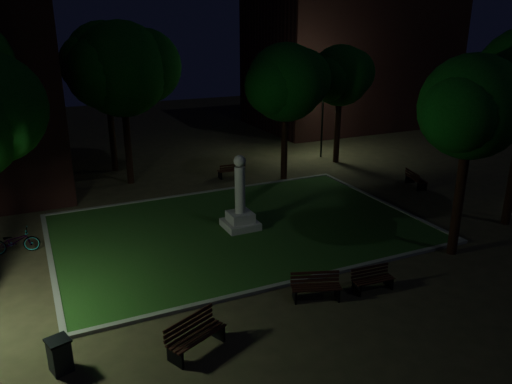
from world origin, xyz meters
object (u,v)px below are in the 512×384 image
Objects in this scene: bench_right_side at (415,179)px; trash_bin at (60,355)px; bench_near_left at (316,287)px; bench_far_side at (231,171)px; bicycle at (14,241)px; bench_near_right at (372,279)px; monument at (240,208)px; bench_west_near at (195,336)px.

bench_right_side is 1.82× the size of trash_bin.
bench_near_left is 1.08× the size of bench_far_side.
bench_near_right is at bearing -121.54° from bicycle.
monument is 3.45× the size of trash_bin.
monument is 1.75× the size of bench_west_near.
bicycle is (-0.97, 8.05, 0.00)m from trash_bin.
bicycle is (-11.30, -5.59, 0.08)m from bench_far_side.
bench_near_right is (2.00, -0.30, -0.04)m from bench_near_left.
trash_bin reaches higher than bench_near_left.
monument reaches higher than bench_west_near.
bench_west_near is 1.18× the size of bench_far_side.
bench_near_right is at bearing -73.61° from monument.
bench_near_right is 11.94m from bench_right_side.
trash_bin reaches higher than bench_right_side.
bench_west_near reaches higher than bench_right_side.
monument reaches higher than bench_near_left.
trash_bin reaches higher than bench_near_right.
bench_near_left is at bearing 1.93° from trash_bin.
bench_near_left is (-0.08, -6.23, -0.55)m from monument.
bench_right_side is (15.29, 8.50, -0.04)m from bench_west_near.
bench_west_near reaches higher than bench_near_left.
bench_right_side is at bearing 146.17° from bench_far_side.
bench_right_side is at bearing 22.86° from trash_bin.
bench_west_near is (-4.43, -7.13, -0.51)m from monument.
bench_far_side is at bearing 39.50° from bench_west_near.
bench_right_side is (10.94, 7.60, 0.00)m from bench_near_left.
bench_west_near is at bearing -170.35° from bench_near_right.
trash_bin is at bearing 144.72° from bench_west_near.
bench_far_side is (2.55, 7.15, -0.56)m from monument.
monument is 10.97m from bench_right_side.
bench_west_near is (-6.35, -0.60, 0.08)m from bench_near_right.
bench_near_left is at bearing -12.75° from bench_west_near.
bench_west_near is 9.71m from bicycle.
bicycle reaches higher than bench_right_side.
monument reaches higher than bench_near_right.
trash_bin is (-9.70, 0.04, 0.10)m from bench_near_right.
bench_near_left is 4.44m from bench_west_near.
monument is at bearing 110.64° from bench_near_right.
bench_near_left is 0.99× the size of bench_right_side.
monument reaches higher than bicycle.
bench_near_right is 1.56× the size of trash_bin.
trash_bin is (-3.35, 0.64, 0.02)m from bench_west_near.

